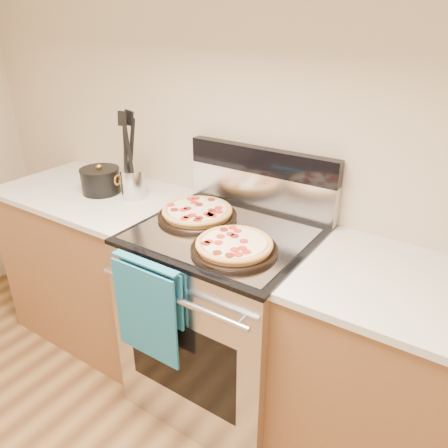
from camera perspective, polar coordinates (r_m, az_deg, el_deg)
The scene contains 17 objects.
wall_back at distance 2.03m, azimuth 5.73°, elevation 13.64°, with size 4.00×4.00×0.00m, color #C5B58E.
range_body at distance 2.14m, azimuth 0.09°, elevation -12.36°, with size 0.76×0.68×0.90m, color #B7B7BC.
oven_window at distance 1.94m, azimuth -5.67°, elevation -17.38°, with size 0.56×0.01×0.40m, color black.
cooktop at distance 1.89m, azimuth 0.10°, elevation -1.31°, with size 0.76×0.68×0.02m, color black.
backsplash_lower at distance 2.10m, azimuth 4.80°, elevation 4.34°, with size 0.76×0.06×0.18m, color silver.
backsplash_upper at distance 2.05m, azimuth 4.96°, elevation 8.25°, with size 0.76×0.06×0.12m, color black.
oven_handle at distance 1.69m, azimuth -7.03°, elevation -9.42°, with size 0.03×0.03×0.70m, color silver.
dish_towel at distance 1.82m, azimuth -9.81°, elevation -10.73°, with size 0.32×0.05×0.42m, color #175A77, non-canonical shape.
foil_sheet at distance 1.86m, azimuth -0.41°, elevation -1.30°, with size 0.70×0.55×0.01m, color gray.
cabinet_left at distance 2.67m, azimuth -15.57°, elevation -5.29°, with size 1.00×0.62×0.88m, color brown.
countertop_left at distance 2.47m, azimuth -16.79°, elevation 3.82°, with size 1.02×0.64×0.03m, color #B7B0A5.
cabinet_right at distance 1.96m, azimuth 24.14°, elevation -19.93°, with size 1.00×0.62×0.88m, color brown.
countertop_right at distance 1.68m, azimuth 26.92°, elevation -8.78°, with size 1.02×0.64×0.03m, color #B7B0A5.
pepperoni_pizza_back at distance 2.00m, azimuth -3.50°, elevation 1.48°, with size 0.36×0.36×0.05m, color #B06D35, non-canonical shape.
pepperoni_pizza_front at distance 1.72m, azimuth 1.35°, elevation -2.88°, with size 0.34×0.34×0.05m, color #B06D35, non-canonical shape.
utensil_crock at distance 2.30m, azimuth -11.79°, elevation 5.18°, with size 0.12×0.12×0.15m, color silver.
saucepan at distance 2.41m, azimuth -15.80°, elevation 5.35°, with size 0.20×0.20×0.12m, color black.
Camera 1 is at (0.93, 0.24, 1.77)m, focal length 35.00 mm.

